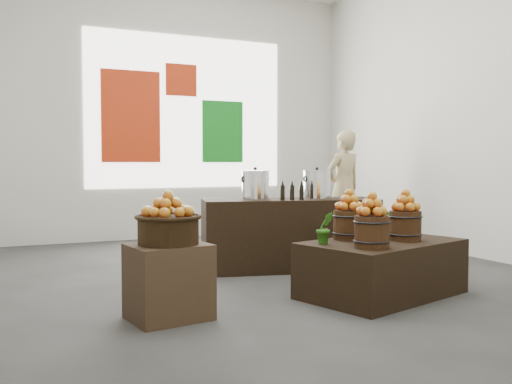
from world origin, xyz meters
name	(u,v)px	position (x,y,z in m)	size (l,w,h in m)	color
ground	(263,278)	(0.00, 0.00, 0.00)	(7.00, 7.00, 0.00)	#393936
back_wall	(169,111)	(0.00, 3.50, 2.00)	(6.00, 0.04, 4.00)	beige
back_opening	(187,112)	(0.30, 3.48, 2.00)	(3.20, 0.02, 2.40)	white
deco_red_left	(131,116)	(-0.60, 3.47, 1.90)	(0.90, 0.04, 1.40)	#B22A0D
deco_green_right	(223,132)	(0.90, 3.47, 1.70)	(0.70, 0.04, 1.00)	#12771B
deco_red_upper	(181,80)	(0.20, 3.47, 2.50)	(0.50, 0.04, 0.50)	#B22A0D
crate	(169,282)	(-1.31, -1.09, 0.29)	(0.58, 0.47, 0.58)	#463320
wicker_basket	(168,231)	(-1.31, -1.09, 0.68)	(0.46, 0.46, 0.21)	black
apples_in_basket	(168,204)	(-1.31, -1.09, 0.88)	(0.36, 0.36, 0.19)	#97040F
display_table	(382,268)	(0.65, -1.13, 0.25)	(1.43, 0.88, 0.50)	black
apple_bucket_front_left	(372,232)	(0.32, -1.44, 0.63)	(0.29, 0.29, 0.26)	#371F0F
apples_in_bucket_front_left	(372,204)	(0.32, -1.44, 0.86)	(0.21, 0.21, 0.19)	#97040F
apple_bucket_front_right	(405,226)	(0.86, -1.19, 0.63)	(0.29, 0.29, 0.26)	#371F0F
apples_in_bucket_front_right	(405,201)	(0.86, -1.19, 0.86)	(0.21, 0.21, 0.19)	#97040F
apple_bucket_rear	(349,225)	(0.44, -0.92, 0.63)	(0.29, 0.29, 0.26)	#371F0F
apples_in_bucket_rear	(349,200)	(0.44, -0.92, 0.86)	(0.21, 0.21, 0.19)	#97040F
herb_garnish_right	(391,219)	(1.00, -0.80, 0.65)	(0.27, 0.23, 0.30)	#296A16
herb_garnish_left	(325,228)	(0.08, -1.08, 0.63)	(0.15, 0.12, 0.28)	#296A16
counter	(290,234)	(0.49, 0.32, 0.40)	(1.93, 0.62, 0.79)	black
stock_pot_left	(255,186)	(0.10, 0.42, 0.94)	(0.30, 0.30, 0.30)	silver
stock_pot_center	(317,185)	(0.79, 0.25, 0.94)	(0.30, 0.30, 0.30)	silver
oil_cruets	(294,190)	(0.44, 0.13, 0.90)	(0.21, 0.05, 0.22)	black
shopper	(344,188)	(2.12, 1.73, 0.83)	(0.61, 0.40, 1.66)	tan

